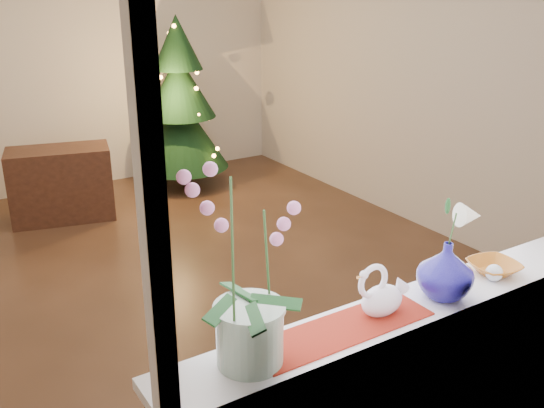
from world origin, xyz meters
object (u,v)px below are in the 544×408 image
at_px(orchid_pot, 249,267).
at_px(amber_dish, 494,268).
at_px(blue_vase, 446,266).
at_px(swan, 383,289).
at_px(paperweight, 494,273).
at_px(side_table, 61,184).
at_px(xmas_tree, 180,103).

xyz_separation_m(orchid_pot, amber_dish, (1.18, -0.00, -0.32)).
height_order(blue_vase, amber_dish, blue_vase).
bearing_deg(amber_dish, swan, 179.83).
xyz_separation_m(paperweight, amber_dish, (0.06, 0.05, -0.01)).
relative_size(orchid_pot, blue_vase, 2.62).
xyz_separation_m(blue_vase, side_table, (-0.50, 4.02, -0.72)).
height_order(paperweight, side_table, paperweight).
bearing_deg(paperweight, xmas_tree, 82.61).
distance_m(blue_vase, side_table, 4.12).
bearing_deg(blue_vase, amber_dish, 4.86).
bearing_deg(orchid_pot, paperweight, -2.32).
height_order(swan, paperweight, swan).
relative_size(orchid_pot, amber_dish, 3.96).
bearing_deg(paperweight, amber_dish, 38.28).
distance_m(blue_vase, amber_dish, 0.35).
relative_size(amber_dish, side_table, 0.19).
distance_m(xmas_tree, side_table, 1.48).
xyz_separation_m(blue_vase, amber_dish, (0.33, 0.03, -0.11)).
height_order(orchid_pot, paperweight, orchid_pot).
xyz_separation_m(xmas_tree, side_table, (-1.34, -0.32, -0.55)).
bearing_deg(side_table, paperweight, -65.36).
xyz_separation_m(swan, blue_vase, (0.29, -0.03, 0.03)).
bearing_deg(xmas_tree, blue_vase, -100.93).
bearing_deg(orchid_pot, xmas_tree, 68.64).
xyz_separation_m(orchid_pot, xmas_tree, (1.69, 4.31, -0.38)).
relative_size(xmas_tree, side_table, 1.99).
bearing_deg(xmas_tree, orchid_pot, -111.36).
relative_size(blue_vase, paperweight, 3.69).
xyz_separation_m(paperweight, side_table, (-0.78, 4.04, -0.62)).
relative_size(orchid_pot, swan, 2.87).
bearing_deg(blue_vase, orchid_pot, 178.08).
bearing_deg(side_table, amber_dish, -64.45).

